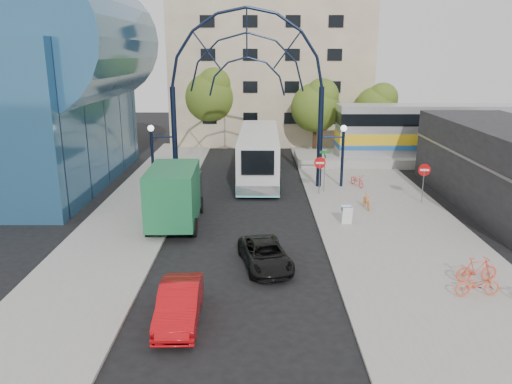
{
  "coord_description": "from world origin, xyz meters",
  "views": [
    {
      "loc": [
        0.73,
        -19.96,
        9.18
      ],
      "look_at": [
        0.63,
        6.0,
        1.91
      ],
      "focal_mm": 35.0,
      "sensor_mm": 36.0,
      "label": 1
    }
  ],
  "objects_px": {
    "gateway_arch": "(247,62)",
    "bike_near_a": "(357,180)",
    "red_sedan": "(179,304)",
    "bike_far_a": "(477,285)",
    "black_suv": "(265,255)",
    "bike_near_b": "(367,201)",
    "tree_north_b": "(211,94)",
    "green_truck": "(176,194)",
    "tree_north_c": "(378,106)",
    "city_bus": "(259,153)",
    "stop_sign": "(320,166)",
    "train_car": "(486,130)",
    "street_name_sign": "(325,162)",
    "tree_north_a": "(317,105)",
    "bike_far_b": "(477,269)",
    "do_not_enter_sign": "(424,174)",
    "sandwich_board": "(347,213)"
  },
  "relations": [
    {
      "from": "tree_north_a",
      "to": "bike_far_a",
      "type": "bearing_deg",
      "value": -83.83
    },
    {
      "from": "stop_sign",
      "to": "bike_near_b",
      "type": "relative_size",
      "value": 1.61
    },
    {
      "from": "street_name_sign",
      "to": "bike_far_b",
      "type": "relative_size",
      "value": 1.59
    },
    {
      "from": "do_not_enter_sign",
      "to": "bike_far_a",
      "type": "xyz_separation_m",
      "value": [
        -1.81,
        -12.44,
        -1.39
      ]
    },
    {
      "from": "gateway_arch",
      "to": "bike_near_a",
      "type": "height_order",
      "value": "gateway_arch"
    },
    {
      "from": "stop_sign",
      "to": "black_suv",
      "type": "xyz_separation_m",
      "value": [
        -3.74,
        -11.51,
        -1.42
      ]
    },
    {
      "from": "street_name_sign",
      "to": "green_truck",
      "type": "xyz_separation_m",
      "value": [
        -8.99,
        -6.25,
        -0.45
      ]
    },
    {
      "from": "bike_near_a",
      "to": "bike_far_a",
      "type": "xyz_separation_m",
      "value": [
        1.47,
        -16.44,
        0.03
      ]
    },
    {
      "from": "black_suv",
      "to": "bike_near_a",
      "type": "relative_size",
      "value": 2.48
    },
    {
      "from": "tree_north_c",
      "to": "city_bus",
      "type": "height_order",
      "value": "tree_north_c"
    },
    {
      "from": "do_not_enter_sign",
      "to": "city_bus",
      "type": "distance_m",
      "value": 12.4
    },
    {
      "from": "train_car",
      "to": "tree_north_b",
      "type": "distance_m",
      "value": 25.27
    },
    {
      "from": "bike_near_a",
      "to": "bike_far_b",
      "type": "height_order",
      "value": "bike_far_b"
    },
    {
      "from": "black_suv",
      "to": "bike_near_b",
      "type": "relative_size",
      "value": 2.65
    },
    {
      "from": "red_sedan",
      "to": "bike_far_a",
      "type": "distance_m",
      "value": 11.35
    },
    {
      "from": "stop_sign",
      "to": "street_name_sign",
      "type": "height_order",
      "value": "street_name_sign"
    },
    {
      "from": "green_truck",
      "to": "city_bus",
      "type": "bearing_deg",
      "value": 65.15
    },
    {
      "from": "city_bus",
      "to": "bike_near_a",
      "type": "relative_size",
      "value": 7.75
    },
    {
      "from": "tree_north_b",
      "to": "bike_near_a",
      "type": "bearing_deg",
      "value": -53.95
    },
    {
      "from": "tree_north_b",
      "to": "bike_far_a",
      "type": "height_order",
      "value": "tree_north_b"
    },
    {
      "from": "stop_sign",
      "to": "tree_north_c",
      "type": "xyz_separation_m",
      "value": [
        7.32,
        15.93,
        2.28
      ]
    },
    {
      "from": "street_name_sign",
      "to": "bike_far_a",
      "type": "distance_m",
      "value": 15.64
    },
    {
      "from": "city_bus",
      "to": "bike_far_a",
      "type": "relative_size",
      "value": 7.29
    },
    {
      "from": "city_bus",
      "to": "black_suv",
      "type": "bearing_deg",
      "value": -88.36
    },
    {
      "from": "green_truck",
      "to": "bike_near_b",
      "type": "height_order",
      "value": "green_truck"
    },
    {
      "from": "tree_north_b",
      "to": "tree_north_c",
      "type": "bearing_deg",
      "value": -7.12
    },
    {
      "from": "tree_north_c",
      "to": "bike_near_a",
      "type": "distance_m",
      "value": 15.07
    },
    {
      "from": "gateway_arch",
      "to": "train_car",
      "type": "relative_size",
      "value": 0.54
    },
    {
      "from": "bike_near_a",
      "to": "bike_far_a",
      "type": "relative_size",
      "value": 0.94
    },
    {
      "from": "gateway_arch",
      "to": "tree_north_c",
      "type": "distance_m",
      "value": 18.95
    },
    {
      "from": "tree_north_b",
      "to": "bike_near_a",
      "type": "height_order",
      "value": "tree_north_b"
    },
    {
      "from": "city_bus",
      "to": "green_truck",
      "type": "xyz_separation_m",
      "value": [
        -4.6,
        -10.71,
        -0.16
      ]
    },
    {
      "from": "sandwich_board",
      "to": "green_truck",
      "type": "height_order",
      "value": "green_truck"
    },
    {
      "from": "tree_north_b",
      "to": "red_sedan",
      "type": "xyz_separation_m",
      "value": [
        1.85,
        -34.1,
        -4.6
      ]
    },
    {
      "from": "tree_north_b",
      "to": "street_name_sign",
      "type": "bearing_deg",
      "value": -62.35
    },
    {
      "from": "bike_near_a",
      "to": "green_truck",
      "type": "bearing_deg",
      "value": -165.53
    },
    {
      "from": "gateway_arch",
      "to": "street_name_sign",
      "type": "height_order",
      "value": "gateway_arch"
    },
    {
      "from": "tree_north_b",
      "to": "bike_near_a",
      "type": "distance_m",
      "value": 20.25
    },
    {
      "from": "bike_near_b",
      "to": "bike_far_a",
      "type": "height_order",
      "value": "bike_near_b"
    },
    {
      "from": "tree_north_c",
      "to": "stop_sign",
      "type": "bearing_deg",
      "value": -114.69
    },
    {
      "from": "tree_north_b",
      "to": "tree_north_a",
      "type": "bearing_deg",
      "value": -21.8
    },
    {
      "from": "red_sedan",
      "to": "bike_far_a",
      "type": "xyz_separation_m",
      "value": [
        11.22,
        1.73,
        -0.08
      ]
    },
    {
      "from": "gateway_arch",
      "to": "train_car",
      "type": "height_order",
      "value": "gateway_arch"
    },
    {
      "from": "gateway_arch",
      "to": "train_car",
      "type": "bearing_deg",
      "value": 21.8
    },
    {
      "from": "city_bus",
      "to": "green_truck",
      "type": "bearing_deg",
      "value": -112.46
    },
    {
      "from": "stop_sign",
      "to": "bike_far_a",
      "type": "xyz_separation_m",
      "value": [
        4.39,
        -14.44,
        -1.41
      ]
    },
    {
      "from": "tree_north_a",
      "to": "bike_far_b",
      "type": "xyz_separation_m",
      "value": [
        3.56,
        -27.11,
        -3.96
      ]
    },
    {
      "from": "tree_north_b",
      "to": "green_truck",
      "type": "bearing_deg",
      "value": -89.79
    },
    {
      "from": "stop_sign",
      "to": "street_name_sign",
      "type": "relative_size",
      "value": 0.89
    },
    {
      "from": "city_bus",
      "to": "red_sedan",
      "type": "relative_size",
      "value": 3.19
    }
  ]
}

